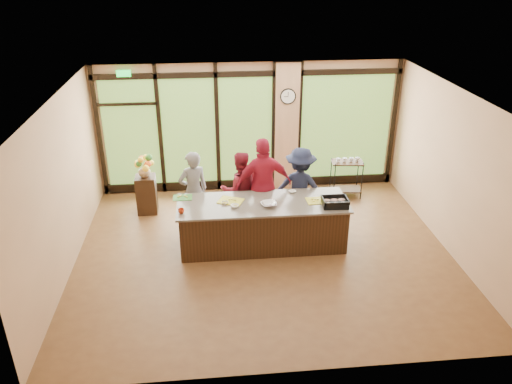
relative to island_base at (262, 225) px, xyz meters
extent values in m
plane|color=brown|center=(0.00, -0.30, -0.44)|extent=(7.00, 7.00, 0.00)
plane|color=white|center=(0.00, -0.30, 2.56)|extent=(7.00, 7.00, 0.00)
plane|color=tan|center=(0.00, 2.70, 1.06)|extent=(7.00, 0.00, 7.00)
plane|color=tan|center=(-3.50, -0.30, 1.06)|extent=(0.00, 6.00, 6.00)
plane|color=tan|center=(3.50, -0.30, 1.06)|extent=(0.00, 6.00, 6.00)
cube|color=tan|center=(0.85, 2.64, 1.06)|extent=(0.55, 0.12, 3.00)
cube|color=black|center=(0.00, 2.65, 2.31)|extent=(6.90, 0.08, 0.12)
cube|color=black|center=(0.00, 2.65, -0.32)|extent=(6.90, 0.08, 0.20)
cube|color=#19D83F|center=(-2.70, 2.60, 2.39)|extent=(0.30, 0.04, 0.14)
cube|color=#406B25|center=(-2.70, 2.67, 1.01)|extent=(1.20, 0.02, 2.50)
cube|color=#406B25|center=(-1.40, 2.67, 1.01)|extent=(1.20, 0.02, 2.50)
cube|color=#406B25|center=(-0.10, 2.67, 1.01)|extent=(1.20, 0.02, 2.50)
cube|color=#406B25|center=(2.25, 2.67, 1.01)|extent=(2.10, 0.02, 2.50)
cube|color=black|center=(-3.40, 2.65, 1.06)|extent=(0.08, 0.08, 3.00)
cube|color=black|center=(-2.05, 2.65, 1.06)|extent=(0.08, 0.08, 3.00)
cube|color=black|center=(-0.75, 2.65, 1.06)|extent=(0.08, 0.08, 3.00)
cube|color=black|center=(0.55, 2.65, 1.06)|extent=(0.08, 0.08, 3.00)
cube|color=black|center=(1.15, 2.65, 1.06)|extent=(0.08, 0.08, 3.00)
cube|color=black|center=(3.40, 2.65, 1.06)|extent=(0.08, 0.08, 3.00)
cube|color=black|center=(0.00, 0.00, 0.00)|extent=(3.10, 1.00, 0.88)
cube|color=#70685D|center=(0.00, 0.00, 0.46)|extent=(3.20, 1.10, 0.04)
cylinder|color=black|center=(0.85, 2.57, 1.81)|extent=(0.36, 0.04, 0.36)
cylinder|color=white|center=(0.85, 2.55, 1.81)|extent=(0.31, 0.01, 0.31)
cube|color=black|center=(0.85, 2.55, 1.86)|extent=(0.01, 0.00, 0.11)
cube|color=black|center=(0.80, 2.55, 1.81)|extent=(0.09, 0.00, 0.01)
imported|color=slate|center=(-1.31, 0.82, 0.40)|extent=(0.71, 0.59, 1.68)
imported|color=maroon|center=(-0.37, 0.85, 0.37)|extent=(0.87, 0.72, 1.62)
imported|color=maroon|center=(0.09, 0.67, 0.53)|extent=(1.20, 0.63, 1.95)
imported|color=#171C32|center=(0.86, 0.78, 0.40)|extent=(1.23, 0.94, 1.68)
cube|color=black|center=(1.32, -0.26, 0.52)|extent=(0.49, 0.39, 0.08)
imported|color=silver|center=(0.10, -0.15, 0.52)|extent=(0.34, 0.34, 0.07)
cube|color=#377F2E|center=(-1.50, 0.36, 0.49)|extent=(0.36, 0.27, 0.01)
cube|color=gold|center=(-0.59, 0.11, 0.49)|extent=(0.54, 0.49, 0.01)
cube|color=gold|center=(1.03, -0.03, 0.49)|extent=(0.42, 0.33, 0.01)
imported|color=white|center=(-0.53, -0.14, 0.50)|extent=(0.20, 0.20, 0.05)
imported|color=white|center=(-0.70, 0.02, 0.50)|extent=(0.16, 0.16, 0.04)
imported|color=white|center=(0.63, 0.39, 0.50)|extent=(0.18, 0.18, 0.03)
imported|color=#AE2F11|center=(-1.50, -0.28, 0.52)|extent=(0.13, 0.13, 0.09)
cube|color=black|center=(-2.35, 1.63, -0.02)|extent=(0.43, 0.43, 0.84)
imported|color=#947750|center=(-2.35, 1.63, 0.54)|extent=(0.33, 0.33, 0.27)
cube|color=black|center=(2.16, 1.96, -0.26)|extent=(0.75, 0.48, 0.03)
cube|color=black|center=(2.16, 1.96, 0.41)|extent=(0.75, 0.48, 0.03)
cylinder|color=black|center=(1.84, 1.78, 0.01)|extent=(0.02, 0.02, 0.90)
cylinder|color=black|center=(2.48, 1.78, 0.01)|extent=(0.02, 0.02, 0.90)
cylinder|color=black|center=(1.84, 2.14, 0.01)|extent=(0.02, 0.02, 0.90)
cylinder|color=black|center=(2.48, 2.14, 0.01)|extent=(0.02, 0.02, 0.90)
imported|color=silver|center=(1.94, 1.96, 0.47)|extent=(0.11, 0.11, 0.09)
imported|color=silver|center=(2.09, 1.96, 0.47)|extent=(0.11, 0.11, 0.09)
imported|color=silver|center=(2.24, 1.96, 0.47)|extent=(0.11, 0.11, 0.09)
imported|color=silver|center=(2.38, 1.96, 0.47)|extent=(0.11, 0.11, 0.09)
camera|label=1|loc=(-0.95, -8.28, 4.69)|focal=35.00mm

